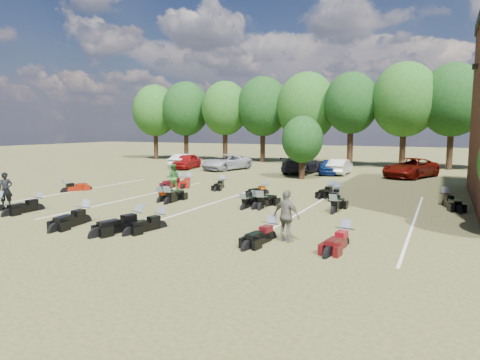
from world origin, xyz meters
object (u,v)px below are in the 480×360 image
Objects in this scene: motorcycle_14 at (179,186)px; motorcycle_7 at (65,192)px; person_grey at (287,216)px; motorcycle_3 at (85,223)px; person_green at (173,178)px; car_0 at (187,161)px; person_black at (6,190)px; motorcycle_0 at (39,210)px; car_4 at (329,167)px.

motorcycle_7 is at bearing -128.31° from motorcycle_14.
person_grey is 0.77× the size of motorcycle_3.
person_green is 2.71m from motorcycle_14.
car_0 is 2.33× the size of person_grey.
motorcycle_3 is 1.05× the size of motorcycle_14.
person_grey is at bearing -0.68° from motorcycle_3.
person_black is 0.86× the size of motorcycle_7.
car_0 is 21.77m from motorcycle_0.
motorcycle_14 reaches higher than motorcycle_7.
person_grey is 0.81× the size of motorcycle_14.
person_black is at bearing 166.09° from motorcycle_3.
person_green is at bearing -132.84° from motorcycle_7.
person_black reaches higher than car_0.
person_green is 13.34m from person_grey.
person_grey reaches higher than motorcycle_7.
person_black is 0.96× the size of person_grey.
motorcycle_3 is (4.14, -1.08, 0.00)m from motorcycle_0.
motorcycle_0 is 0.97× the size of motorcycle_14.
motorcycle_3 is at bearing 161.51° from motorcycle_7.
motorcycle_0 is (2.07, 0.19, -0.89)m from person_black.
person_black reaches higher than car_4.
motorcycle_7 is at bearing -135.25° from car_4.
motorcycle_0 is at bearing 145.20° from motorcycle_7.
motorcycle_0 is at bearing 48.63° from person_green.
person_green is at bearing -70.73° from car_0.
motorcycle_3 is (9.18, -22.25, -0.74)m from car_0.
motorcycle_0 is at bearing -86.85° from car_0.
motorcycle_0 is 5.96m from motorcycle_7.
car_0 is at bearing 106.69° from motorcycle_3.
motorcycle_14 is at bearing -132.21° from car_4.
car_0 is 1.93× the size of motorcycle_0.
motorcycle_14 is at bearing -24.64° from person_grey.
person_green reaches higher than car_4.
car_4 is at bearing -138.85° from person_green.
car_0 is 16.44m from motorcycle_7.
motorcycle_7 is at bearing 0.44° from person_grey.
motorcycle_14 is (-11.58, 10.58, -0.93)m from person_grey.
person_green reaches higher than car_0.
person_black is at bearing -92.33° from car_0.
car_4 is 1.68× the size of motorcycle_14.
person_grey is at bearing 0.55° from motorcycle_0.
motorcycle_0 is 10.36m from motorcycle_14.
person_black reaches higher than person_green.
motorcycle_0 is (5.04, -21.17, -0.74)m from car_0.
motorcycle_14 is at bearing -70.01° from car_0.
car_4 is at bearing 60.57° from motorcycle_14.
person_black is at bearing -172.92° from motorcycle_0.
car_4 is 2.09× the size of person_grey.
motorcycle_0 is (-12.89, 0.31, -0.93)m from person_grey.
motorcycle_7 is (-16.40, 5.12, -0.93)m from person_grey.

